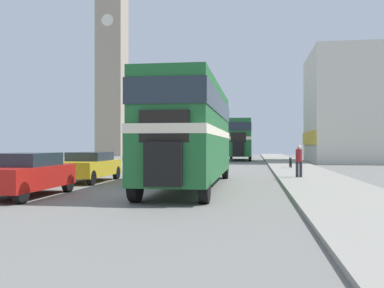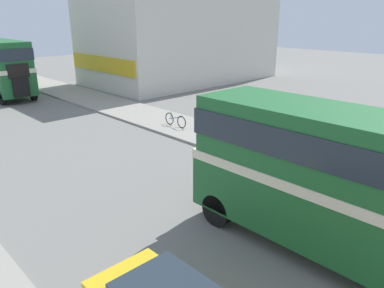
# 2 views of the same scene
# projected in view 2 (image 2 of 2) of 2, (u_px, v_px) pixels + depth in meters

# --- Properties ---
(pedestrian_walking) EXTENTS (0.32, 0.32, 1.58)m
(pedestrian_walking) POSITION_uv_depth(u_px,v_px,m) (316.00, 152.00, 15.03)
(pedestrian_walking) COLOR #282833
(pedestrian_walking) RESTS_ON sidewalk_right
(bicycle_on_pavement) EXTENTS (0.05, 1.76, 0.78)m
(bicycle_on_pavement) POSITION_uv_depth(u_px,v_px,m) (175.00, 120.00, 21.55)
(bicycle_on_pavement) COLOR black
(bicycle_on_pavement) RESTS_ON sidewalk_right
(shop_building_block) EXTENTS (18.14, 10.11, 10.60)m
(shop_building_block) POSITION_uv_depth(u_px,v_px,m) (181.00, 25.00, 36.26)
(shop_building_block) COLOR beige
(shop_building_block) RESTS_ON ground_plane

